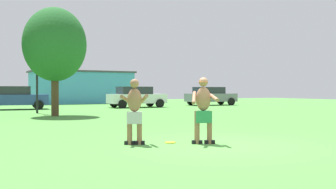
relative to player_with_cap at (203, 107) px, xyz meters
name	(u,v)px	position (x,y,z in m)	size (l,w,h in m)	color
ground_plane	(217,145)	(0.19, -0.33, -0.91)	(80.00, 80.00, 0.00)	#4C8E3D
player_with_cap	(203,107)	(0.00, 0.00, 0.00)	(0.77, 0.74, 1.67)	black
player_in_gray	(135,110)	(-1.55, 0.71, -0.07)	(0.75, 0.72, 1.61)	black
frisbee	(170,142)	(-0.65, 0.53, -0.90)	(0.27, 0.27, 0.03)	yellow
car_blue_near_post	(13,97)	(-2.15, 19.94, -0.09)	(4.45, 2.35, 1.58)	#2D478C
car_white_mid_lot	(136,97)	(6.43, 18.80, -0.09)	(4.34, 2.09, 1.58)	white
car_gray_far_end	(210,96)	(13.79, 19.59, -0.09)	(4.47, 2.41, 1.58)	slate
lamp_post	(37,55)	(-1.48, 14.78, 2.40)	(0.60, 0.24, 5.35)	black
outbuilding_behind_lot	(82,87)	(5.34, 29.86, 0.69)	(9.78, 5.09, 3.18)	#4C9ED1
tree_right_field	(55,45)	(-1.06, 12.04, 2.73)	(3.19, 3.19, 5.55)	#4C3823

